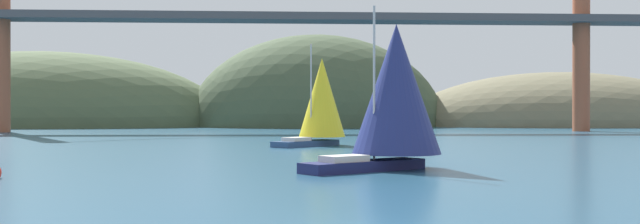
% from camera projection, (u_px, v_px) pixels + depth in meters
% --- Properties ---
extents(headland_right, '(71.22, 44.00, 24.20)m').
position_uv_depth(headland_right, '(560.00, 126.00, 157.31)').
color(headland_right, '#6B664C').
rests_on(headland_right, ground_plane).
extents(headland_center, '(56.49, 44.00, 40.39)m').
position_uv_depth(headland_center, '(316.00, 126.00, 154.27)').
color(headland_center, '#425138').
rests_on(headland_center, ground_plane).
extents(headland_left, '(82.45, 44.00, 32.55)m').
position_uv_depth(headland_left, '(40.00, 126.00, 150.96)').
color(headland_left, '#4C5B3D').
rests_on(headland_left, ground_plane).
extents(suspension_bridge, '(130.86, 6.00, 42.01)m').
position_uv_depth(suspension_bridge, '(298.00, 11.00, 114.01)').
color(suspension_bridge, brown).
rests_on(suspension_bridge, ground_plane).
extents(sailboat_navy_sail, '(9.74, 8.27, 9.60)m').
position_uv_depth(sailboat_navy_sail, '(395.00, 92.00, 41.66)').
color(sailboat_navy_sail, '#191E4C').
rests_on(sailboat_navy_sail, ground_plane).
extents(sailboat_yellow_sail, '(8.40, 8.67, 10.02)m').
position_uv_depth(sailboat_yellow_sail, '(321.00, 100.00, 69.51)').
color(sailboat_yellow_sail, navy).
rests_on(sailboat_yellow_sail, ground_plane).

